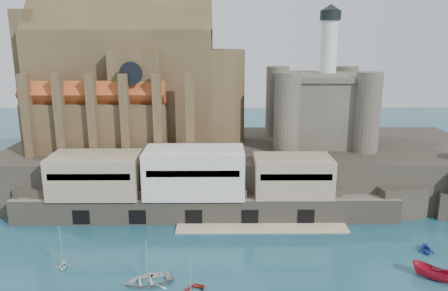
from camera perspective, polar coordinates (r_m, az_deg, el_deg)
ground at (r=62.27m, az=4.62°, el=-17.79°), size 300.00×300.00×0.00m
promontory at (r=96.26m, az=2.56°, el=-2.73°), size 100.00×36.00×10.00m
quay at (r=80.45m, az=-4.00°, el=-5.35°), size 70.00×12.00×13.05m
church at (r=96.93m, az=-11.81°, el=7.50°), size 47.00×25.93×30.51m
castle_keep at (r=97.15m, az=12.26°, el=5.22°), size 21.20×21.20×29.30m
boat_4 at (r=70.37m, az=-20.28°, el=-14.67°), size 2.71×2.00×2.81m
boat_5 at (r=69.91m, az=25.60°, el=-15.43°), size 3.16×3.15×5.87m
boat_6 at (r=63.57m, az=-9.92°, el=-17.25°), size 2.67×4.92×6.61m
boat_7 at (r=77.19m, az=24.82°, el=-12.47°), size 3.23×2.35×3.38m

